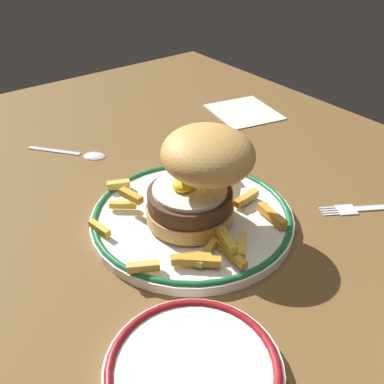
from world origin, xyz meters
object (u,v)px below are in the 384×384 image
object	(u,v)px
napkin	(244,111)
side_plate	(193,370)
burger	(199,176)
spoon	(85,153)
fork	(371,208)
dinner_plate	(192,217)

from	to	relation	value
napkin	side_plate	bearing A→B (deg)	-47.10
side_plate	burger	bearing A→B (deg)	140.80
spoon	side_plate	bearing A→B (deg)	-13.70
burger	fork	xyz separation A→B (cm)	(10.66, 20.26, -7.21)
side_plate	spoon	size ratio (longest dim) A/B	1.34
side_plate	napkin	xyz separation A→B (cm)	(-38.30, 41.22, -0.63)
side_plate	spoon	bearing A→B (deg)	166.30
napkin	dinner_plate	bearing A→B (deg)	-53.26
dinner_plate	spoon	xyz separation A→B (cm)	(-23.92, -2.86, -0.48)
fork	dinner_plate	bearing A→B (deg)	-119.96
side_plate	spoon	xyz separation A→B (cm)	(-41.07, 10.01, -0.48)
fork	spoon	size ratio (longest dim) A/B	1.14
dinner_plate	spoon	world-z (taller)	dinner_plate
dinner_plate	fork	size ratio (longest dim) A/B	1.92
burger	spoon	world-z (taller)	burger
burger	side_plate	distance (cm)	21.68
burger	side_plate	bearing A→B (deg)	-39.20
dinner_plate	spoon	size ratio (longest dim) A/B	2.18
burger	fork	bearing A→B (deg)	62.25
dinner_plate	side_plate	distance (cm)	21.44
fork	spoon	distance (cm)	42.65
fork	napkin	distance (cm)	33.88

